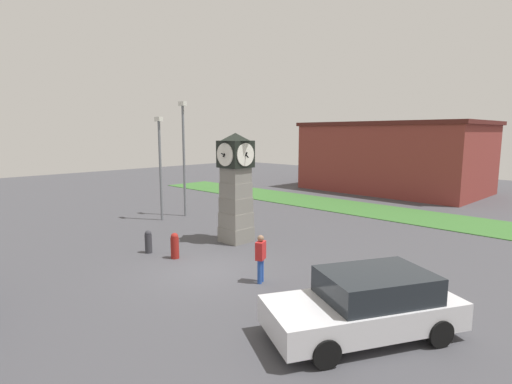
# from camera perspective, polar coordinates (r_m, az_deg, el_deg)

# --- Properties ---
(ground_plane) EXTENTS (77.22, 77.22, 0.00)m
(ground_plane) POSITION_cam_1_polar(r_m,az_deg,el_deg) (14.39, -7.04, -11.13)
(ground_plane) COLOR #424247
(clock_tower) EXTENTS (1.60, 1.58, 4.80)m
(clock_tower) POSITION_cam_1_polar(r_m,az_deg,el_deg) (17.50, -2.91, 0.82)
(clock_tower) COLOR gray
(clock_tower) RESTS_ON ground_plane
(bollard_near_tower) EXTENTS (0.28, 0.28, 0.93)m
(bollard_near_tower) POSITION_cam_1_polar(r_m,az_deg,el_deg) (16.77, -15.12, -6.83)
(bollard_near_tower) COLOR #333338
(bollard_near_tower) RESTS_ON ground_plane
(bollard_mid_row) EXTENTS (0.32, 0.32, 1.00)m
(bollard_mid_row) POSITION_cam_1_polar(r_m,az_deg,el_deg) (15.81, -11.53, -7.50)
(bollard_mid_row) COLOR maroon
(bollard_mid_row) RESTS_ON ground_plane
(car_far_lot) EXTENTS (3.93, 4.97, 1.55)m
(car_far_lot) POSITION_cam_1_polar(r_m,az_deg,el_deg) (10.17, 15.51, -15.16)
(car_far_lot) COLOR silver
(car_far_lot) RESTS_ON ground_plane
(pedestrian_crossing_lot) EXTENTS (0.38, 0.46, 1.58)m
(pedestrian_crossing_lot) POSITION_cam_1_polar(r_m,az_deg,el_deg) (12.97, 0.67, -9.10)
(pedestrian_crossing_lot) COLOR #264CA5
(pedestrian_crossing_lot) RESTS_ON ground_plane
(street_lamp_near_road) EXTENTS (0.50, 0.24, 6.55)m
(street_lamp_near_road) POSITION_cam_1_polar(r_m,az_deg,el_deg) (23.31, -10.28, 5.78)
(street_lamp_near_road) COLOR slate
(street_lamp_near_road) RESTS_ON ground_plane
(street_lamp_far_side) EXTENTS (0.50, 0.24, 5.66)m
(street_lamp_far_side) POSITION_cam_1_polar(r_m,az_deg,el_deg) (22.40, -13.54, 4.39)
(street_lamp_far_side) COLOR slate
(street_lamp_far_side) RESTS_ON ground_plane
(warehouse_blue_far) EXTENTS (14.14, 8.94, 5.68)m
(warehouse_blue_far) POSITION_cam_1_polar(r_m,az_deg,el_deg) (35.18, 19.06, 4.80)
(warehouse_blue_far) COLOR maroon
(warehouse_blue_far) RESTS_ON ground_plane
(grass_verge_far) EXTENTS (46.33, 4.32, 0.04)m
(grass_verge_far) POSITION_cam_1_polar(r_m,az_deg,el_deg) (24.44, 24.28, -3.60)
(grass_verge_far) COLOR #386B2D
(grass_verge_far) RESTS_ON ground_plane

